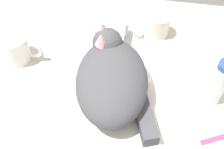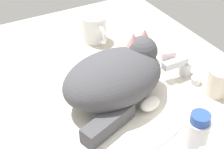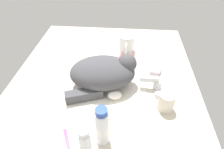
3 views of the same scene
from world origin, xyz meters
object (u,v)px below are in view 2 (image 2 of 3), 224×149
Objects in this scene: rinse_cup at (219,82)px; soap_bar at (165,51)px; cat at (116,77)px; toothpaste_bottle at (195,145)px; faucet at (182,68)px; coffee_mug at (94,29)px.

soap_bar is at bearing -174.36° from rinse_cup.
cat reaches higher than soap_bar.
toothpaste_bottle is (36.19, -20.06, 4.81)cm from soap_bar.
faucet is 1.04× the size of coffee_mug.
rinse_cup is (10.93, 24.43, -3.40)cm from cat.
faucet is 1.72× the size of rinse_cup.
rinse_cup is at bearing 21.73° from coffee_mug.
coffee_mug is 1.66× the size of rinse_cup.
toothpaste_bottle is (55.99, -6.05, 2.83)cm from coffee_mug.
faucet is 33.17cm from toothpaste_bottle.
toothpaste_bottle reaches higher than coffee_mug.
faucet is 0.44× the size of cat.
cat reaches higher than rinse_cup.
rinse_cup is (40.20, 16.03, -0.67)cm from coffee_mug.
coffee_mug is at bearing 173.83° from toothpaste_bottle.
rinse_cup is at bearing 15.59° from faucet.
cat reaches higher than coffee_mug.
coffee_mug is at bearing 163.98° from cat.
coffee_mug is 43.28cm from rinse_cup.
rinse_cup is at bearing 65.90° from cat.
toothpaste_bottle is (26.79, -19.01, 4.64)cm from faucet.
rinse_cup reaches higher than soap_bar.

